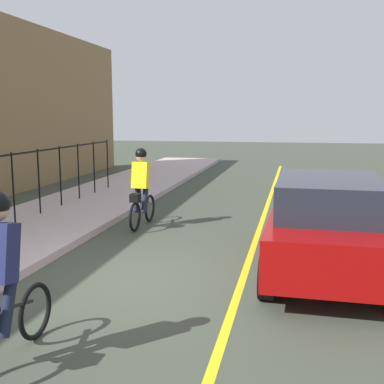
% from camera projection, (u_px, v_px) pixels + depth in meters
% --- Properties ---
extents(ground_plane, '(80.00, 80.00, 0.00)m').
position_uv_depth(ground_plane, '(138.00, 280.00, 7.60)').
color(ground_plane, '#3C4236').
extents(lane_line_centre, '(36.00, 0.12, 0.01)m').
position_uv_depth(lane_line_centre, '(240.00, 288.00, 7.27)').
color(lane_line_centre, yellow).
rests_on(lane_line_centre, ground).
extents(cyclist_lead, '(1.71, 0.37, 1.83)m').
position_uv_depth(cyclist_lead, '(141.00, 188.00, 11.09)').
color(cyclist_lead, black).
rests_on(cyclist_lead, ground).
extents(cyclist_follow, '(1.71, 0.37, 1.83)m').
position_uv_depth(cyclist_follow, '(0.00, 280.00, 4.91)').
color(cyclist_follow, black).
rests_on(cyclist_follow, ground).
extents(patrol_sedan, '(4.44, 1.99, 1.58)m').
position_uv_depth(patrol_sedan, '(327.00, 223.00, 7.90)').
color(patrol_sedan, '#950908').
rests_on(patrol_sedan, ground).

